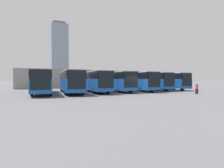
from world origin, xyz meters
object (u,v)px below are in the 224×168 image
at_px(bus_6, 42,81).
at_px(pedestrian, 197,88).
at_px(bus_2, 135,81).
at_px(bus_1, 149,81).
at_px(bus_3, 115,81).
at_px(bus_4, 94,81).
at_px(bus_5, 71,81).
at_px(bus_0, 165,81).

relative_size(bus_6, pedestrian, 7.81).
height_order(bus_2, pedestrian, bus_2).
height_order(bus_1, bus_3, same).
xyz_separation_m(bus_2, bus_4, (8.11, -0.24, 0.00)).
height_order(bus_5, pedestrian, bus_5).
bearing_deg(bus_2, bus_1, -160.33).
xyz_separation_m(bus_1, bus_6, (20.27, 0.64, 0.00)).
xyz_separation_m(bus_0, bus_1, (4.05, -0.19, 0.00)).
xyz_separation_m(bus_3, pedestrian, (-7.69, 10.50, -1.01)).
bearing_deg(bus_1, bus_6, 8.75).
distance_m(bus_0, bus_1, 4.06).
relative_size(bus_1, bus_4, 1.00).
height_order(bus_0, bus_1, same).
xyz_separation_m(bus_2, bus_5, (12.16, 0.08, 0.00)).
relative_size(bus_4, pedestrian, 7.81).
bearing_deg(bus_5, bus_2, -172.67).
bearing_deg(bus_6, bus_0, -172.01).
relative_size(bus_0, bus_4, 1.00).
bearing_deg(bus_1, bus_4, 10.14).
xyz_separation_m(bus_4, pedestrian, (-11.74, 10.42, -1.01)).
distance_m(bus_1, bus_4, 12.18).
bearing_deg(bus_3, bus_6, 7.15).
distance_m(bus_3, bus_5, 8.12).
bearing_deg(bus_0, bus_4, 8.66).
bearing_deg(bus_4, pedestrian, 145.36).
bearing_deg(bus_0, bus_1, 4.21).
xyz_separation_m(bus_0, bus_6, (24.32, 0.44, 0.00)).
bearing_deg(bus_2, bus_3, 2.41).
bearing_deg(pedestrian, bus_4, -3.89).
bearing_deg(bus_1, bus_2, 19.67).
bearing_deg(bus_2, bus_5, 7.33).
relative_size(bus_3, bus_4, 1.00).
bearing_deg(bus_3, bus_4, 8.13).
height_order(bus_2, bus_5, same).
xyz_separation_m(bus_1, bus_5, (16.21, 0.99, 0.00)).
bearing_deg(bus_1, pedestrian, 94.78).
bearing_deg(bus_6, bus_1, -171.25).
xyz_separation_m(bus_5, bus_6, (4.05, -0.36, 0.00)).
bearing_deg(bus_0, bus_2, 12.03).
height_order(bus_2, bus_6, same).
bearing_deg(bus_3, bus_2, -177.59).
bearing_deg(bus_4, bus_3, -171.87).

